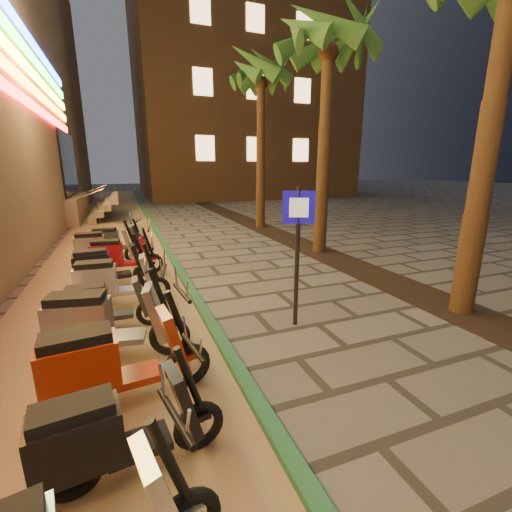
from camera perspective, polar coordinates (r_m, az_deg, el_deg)
name	(u,v)px	position (r m, az deg, el deg)	size (l,w,h in m)	color
ground	(379,445)	(3.98, 19.78, -27.49)	(120.00, 120.00, 0.00)	#474442
parking_strip	(111,248)	(12.42, -23.02, 1.25)	(3.40, 60.00, 0.01)	#8C7251
green_curb	(163,243)	(12.46, -15.23, 2.16)	(0.18, 60.00, 0.10)	#225B39
planting_strip	(359,268)	(9.50, 16.75, -1.99)	(1.20, 40.00, 0.02)	black
apartment_block	(235,59)	(37.23, -3.59, 29.91)	(18.00, 16.06, 25.00)	brown
palm_c	(329,51)	(11.21, 12.00, 30.39)	(2.97, 3.02, 6.91)	#472D19
palm_d	(261,83)	(15.60, 0.81, 26.87)	(2.97, 3.02, 7.16)	#472D19
pedestrian_sign	(298,238)	(5.54, 6.97, 2.96)	(0.48, 0.22, 2.33)	black
scooter_4	(111,434)	(3.39, -23.08, -25.61)	(1.59, 0.64, 1.12)	black
scooter_5	(109,363)	(4.19, -23.31, -16.11)	(1.82, 0.68, 1.28)	black
scooter_6	(102,323)	(5.16, -24.32, -10.17)	(1.86, 0.82, 1.31)	black
scooter_7	(103,305)	(6.07, -24.15, -7.52)	(1.50, 0.53, 1.06)	black
scooter_8	(111,281)	(7.04, -22.99, -3.87)	(1.72, 0.60, 1.21)	black
scooter_9	(105,267)	(8.08, -23.84, -1.69)	(1.72, 0.63, 1.21)	black
scooter_10	(118,255)	(9.06, -22.01, 0.09)	(1.69, 0.68, 1.19)	black
scooter_11	(101,247)	(10.11, -24.41, 1.37)	(1.74, 0.61, 1.23)	black
scooter_12	(114,241)	(11.02, -22.57, 2.36)	(1.62, 0.79, 1.14)	black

